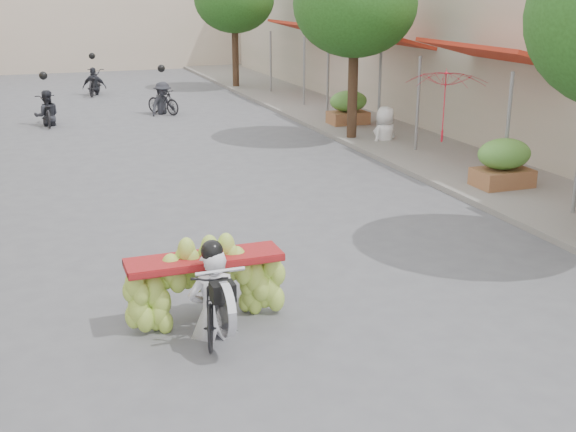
# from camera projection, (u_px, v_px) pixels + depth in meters

# --- Properties ---
(sidewalk_right) EXTENTS (4.00, 60.00, 0.12)m
(sidewalk_right) POSITION_uv_depth(u_px,v_px,m) (385.00, 129.00, 22.15)
(sidewalk_right) COLOR gray
(sidewalk_right) RESTS_ON ground
(shophouse_row_right) EXTENTS (9.77, 40.00, 6.00)m
(shophouse_row_right) POSITION_uv_depth(u_px,v_px,m) (551.00, 30.00, 21.99)
(shophouse_row_right) COLOR #B2A893
(shophouse_row_right) RESTS_ON ground
(far_building) EXTENTS (20.00, 6.00, 7.00)m
(far_building) POSITION_uv_depth(u_px,v_px,m) (79.00, 1.00, 39.44)
(far_building) COLOR beige
(far_building) RESTS_ON ground
(street_tree_mid) EXTENTS (3.40, 3.40, 5.25)m
(street_tree_mid) POSITION_uv_depth(u_px,v_px,m) (355.00, 4.00, 19.61)
(street_tree_mid) COLOR #3A2719
(street_tree_mid) RESTS_ON ground
(produce_crate_mid) EXTENTS (1.20, 0.88, 1.16)m
(produce_crate_mid) POSITION_uv_depth(u_px,v_px,m) (504.00, 159.00, 15.42)
(produce_crate_mid) COLOR brown
(produce_crate_mid) RESTS_ON ground
(produce_crate_far) EXTENTS (1.20, 0.88, 1.16)m
(produce_crate_far) POSITION_uv_depth(u_px,v_px,m) (348.00, 105.00, 22.59)
(produce_crate_far) COLOR brown
(produce_crate_far) RESTS_ON ground
(banana_motorbike) EXTENTS (2.20, 1.83, 2.16)m
(banana_motorbike) POSITION_uv_depth(u_px,v_px,m) (209.00, 277.00, 9.11)
(banana_motorbike) COLOR black
(banana_motorbike) RESTS_ON ground
(market_umbrella) EXTENTS (1.95, 1.95, 1.72)m
(market_umbrella) POSITION_uv_depth(u_px,v_px,m) (448.00, 68.00, 16.43)
(market_umbrella) COLOR red
(market_umbrella) RESTS_ON ground
(pedestrian) EXTENTS (1.06, 0.86, 1.87)m
(pedestrian) POSITION_uv_depth(u_px,v_px,m) (386.00, 106.00, 20.12)
(pedestrian) COLOR white
(pedestrian) RESTS_ON ground
(bg_motorbike_a) EXTENTS (0.81, 1.63, 1.95)m
(bg_motorbike_a) POSITION_uv_depth(u_px,v_px,m) (46.00, 102.00, 22.90)
(bg_motorbike_a) COLOR black
(bg_motorbike_a) RESTS_ON ground
(bg_motorbike_b) EXTENTS (1.20, 1.49, 1.95)m
(bg_motorbike_b) POSITION_uv_depth(u_px,v_px,m) (162.00, 89.00, 24.89)
(bg_motorbike_b) COLOR black
(bg_motorbike_b) RESTS_ON ground
(bg_motorbike_c) EXTENTS (1.16, 1.91, 1.95)m
(bg_motorbike_c) POSITION_uv_depth(u_px,v_px,m) (94.00, 76.00, 29.43)
(bg_motorbike_c) COLOR black
(bg_motorbike_c) RESTS_ON ground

